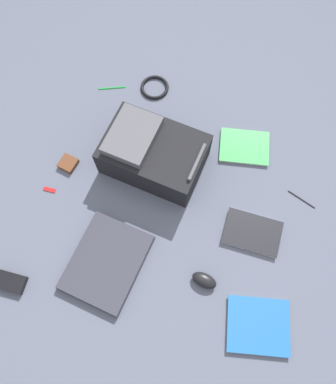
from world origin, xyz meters
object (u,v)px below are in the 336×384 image
earbud_pouch (68,163)px  computer_mouse (204,280)px  backpack (153,153)px  usb_stick (49,190)px  laptop (107,262)px  book_blue (252,233)px  cable_coil (155,87)px  book_comic (244,147)px  pen_blue (112,88)px  pen_black (302,199)px  book_red (258,326)px  power_brick (9,282)px

earbud_pouch → computer_mouse: bearing=68.5°
backpack → usb_stick: (0.29, -0.39, -0.09)m
laptop → book_blue: 0.63m
book_blue → cable_coil: (-0.55, -0.65, -0.00)m
cable_coil → earbud_pouch: (0.52, -0.23, 0.00)m
computer_mouse → book_blue: bearing=159.1°
backpack → earbud_pouch: size_ratio=6.13×
laptop → earbud_pouch: 0.49m
backpack → book_comic: backpack is taller
laptop → computer_mouse: computer_mouse is taller
laptop → pen_blue: 0.87m
pen_blue → book_comic: bearing=82.1°
book_blue → pen_black: size_ratio=1.84×
book_comic → backpack: bearing=-60.4°
book_blue → pen_blue: size_ratio=1.86×
book_blue → pen_blue: book_blue is taller
book_comic → pen_blue: 0.72m
pen_black → usb_stick: (0.33, -1.07, 0.00)m
book_red → pen_blue: size_ratio=2.18×
pen_blue → earbud_pouch: bearing=-3.2°
book_red → pen_blue: 1.28m
book_red → book_blue: (-0.36, -0.12, 0.00)m
book_comic → power_brick: power_brick is taller
backpack → earbud_pouch: bearing=-68.4°
laptop → pen_blue: (-0.81, -0.32, -0.01)m
power_brick → usb_stick: (-0.42, -0.03, -0.01)m
book_red → pen_blue: (-0.84, -0.97, -0.00)m
cable_coil → computer_mouse: bearing=32.4°
power_brick → pen_black: (-0.76, 1.04, -0.01)m
computer_mouse → cable_coil: computer_mouse is taller
power_brick → usb_stick: bearing=-176.2°
book_red → computer_mouse: bearing=-110.2°
laptop → cable_coil: size_ratio=2.70×
laptop → usb_stick: (-0.21, -0.37, -0.01)m
book_comic → cable_coil: bearing=-108.4°
book_blue → cable_coil: book_blue is taller
book_blue → backpack: bearing=-108.6°
book_red → computer_mouse: 0.27m
book_red → cable_coil: 1.19m
earbud_pouch → pen_blue: bearing=176.8°
backpack → pen_blue: 0.46m
laptop → pen_blue: bearing=-158.7°
pen_blue → laptop: bearing=21.3°
laptop → book_blue: laptop is taller
laptop → earbud_pouch: size_ratio=5.18×
backpack → computer_mouse: 0.58m
power_brick → earbud_pouch: power_brick is taller
backpack → cable_coil: bearing=-160.5°
computer_mouse → pen_blue: size_ratio=0.78×
power_brick → book_blue: bearing=121.3°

